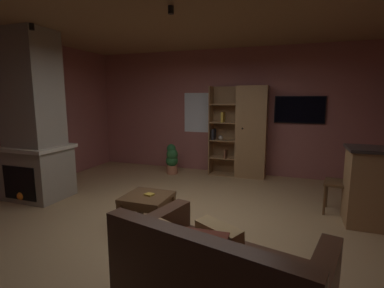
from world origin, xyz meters
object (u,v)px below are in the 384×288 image
(bookshelf_cabinet, at_px, (247,133))
(potted_floor_plant, at_px, (172,159))
(stone_fireplace, at_px, (34,125))
(leather_couch, at_px, (219,283))
(coffee_table, at_px, (147,202))
(table_book_0, at_px, (149,194))
(dining_chair, at_px, (347,180))
(wall_mounted_tv, at_px, (300,110))

(bookshelf_cabinet, height_order, potted_floor_plant, bookshelf_cabinet)
(potted_floor_plant, bearing_deg, stone_fireplace, -125.27)
(leather_couch, bearing_deg, coffee_table, 135.74)
(table_book_0, bearing_deg, leather_couch, -45.12)
(dining_chair, bearing_deg, coffee_table, -152.55)
(stone_fireplace, xyz_separation_m, bookshelf_cabinet, (3.18, 2.54, -0.29))
(bookshelf_cabinet, relative_size, table_book_0, 16.90)
(stone_fireplace, relative_size, table_book_0, 24.03)
(wall_mounted_tv, bearing_deg, potted_floor_plant, -168.19)
(wall_mounted_tv, bearing_deg, leather_couch, -97.67)
(bookshelf_cabinet, height_order, dining_chair, bookshelf_cabinet)
(table_book_0, distance_m, potted_floor_plant, 2.68)
(stone_fireplace, bearing_deg, bookshelf_cabinet, 38.62)
(leather_couch, relative_size, potted_floor_plant, 2.54)
(dining_chair, height_order, wall_mounted_tv, wall_mounted_tv)
(coffee_table, xyz_separation_m, potted_floor_plant, (-0.76, 2.58, 0.00))
(stone_fireplace, distance_m, leather_couch, 4.08)
(stone_fireplace, bearing_deg, coffee_table, -9.35)
(coffee_table, distance_m, table_book_0, 0.10)
(coffee_table, height_order, dining_chair, dining_chair)
(bookshelf_cabinet, xyz_separation_m, dining_chair, (1.70, -1.59, -0.44))
(leather_couch, xyz_separation_m, table_book_0, (-1.27, 1.28, 0.14))
(potted_floor_plant, xyz_separation_m, wall_mounted_tv, (2.65, 0.55, 1.12))
(potted_floor_plant, bearing_deg, wall_mounted_tv, 11.81)
(dining_chair, xyz_separation_m, potted_floor_plant, (-3.32, 1.25, -0.18))
(stone_fireplace, distance_m, coffee_table, 2.52)
(table_book_0, relative_size, dining_chair, 0.13)
(leather_couch, distance_m, dining_chair, 2.89)
(potted_floor_plant, height_order, wall_mounted_tv, wall_mounted_tv)
(leather_couch, bearing_deg, table_book_0, 134.88)
(potted_floor_plant, relative_size, wall_mounted_tv, 0.68)
(leather_couch, height_order, dining_chair, dining_chair)
(stone_fireplace, relative_size, wall_mounted_tv, 2.79)
(table_book_0, distance_m, dining_chair, 2.86)
(dining_chair, distance_m, wall_mounted_tv, 2.14)
(bookshelf_cabinet, xyz_separation_m, coffee_table, (-0.86, -2.92, -0.63))
(stone_fireplace, distance_m, table_book_0, 2.51)
(leather_couch, xyz_separation_m, wall_mounted_tv, (0.59, 4.40, 1.16))
(leather_couch, height_order, table_book_0, leather_couch)
(table_book_0, bearing_deg, wall_mounted_tv, 59.12)
(stone_fireplace, bearing_deg, potted_floor_plant, 54.73)
(bookshelf_cabinet, relative_size, dining_chair, 2.13)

